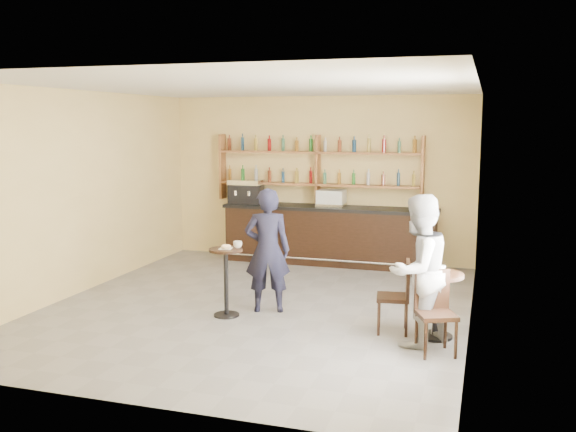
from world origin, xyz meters
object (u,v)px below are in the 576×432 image
(pastry_case, at_px, (331,198))
(chair_west, at_px, (393,297))
(bar_counter, at_px, (329,235))
(chair_south, at_px, (436,314))
(man_main, at_px, (267,250))
(cafe_table, at_px, (436,305))
(patron_second, at_px, (418,270))
(espresso_machine, at_px, (246,192))
(pedestal_table, at_px, (226,282))

(pastry_case, relative_size, chair_west, 0.56)
(bar_counter, relative_size, chair_south, 4.22)
(man_main, height_order, cafe_table, man_main)
(pastry_case, relative_size, chair_south, 0.54)
(cafe_table, height_order, chair_west, chair_west)
(bar_counter, height_order, patron_second, patron_second)
(espresso_machine, distance_m, chair_south, 6.03)
(man_main, height_order, chair_south, man_main)
(pedestal_table, distance_m, man_main, 0.74)
(pedestal_table, relative_size, chair_west, 1.02)
(bar_counter, height_order, pastry_case, pastry_case)
(espresso_machine, height_order, patron_second, patron_second)
(pedestal_table, bearing_deg, patron_second, -8.04)
(chair_west, bearing_deg, espresso_machine, -145.39)
(cafe_table, bearing_deg, man_main, 169.30)
(bar_counter, height_order, man_main, man_main)
(espresso_machine, relative_size, pedestal_table, 0.67)
(man_main, height_order, patron_second, patron_second)
(bar_counter, distance_m, pastry_case, 0.71)
(pastry_case, bearing_deg, pedestal_table, -104.45)
(cafe_table, distance_m, patron_second, 0.64)
(pedestal_table, height_order, chair_west, pedestal_table)
(bar_counter, distance_m, man_main, 3.34)
(espresso_machine, relative_size, chair_south, 0.67)
(pastry_case, bearing_deg, cafe_table, -64.21)
(patron_second, bearing_deg, man_main, -75.46)
(cafe_table, bearing_deg, pastry_case, 121.06)
(pedestal_table, xyz_separation_m, chair_west, (2.33, -0.00, -0.01))
(bar_counter, height_order, chair_west, bar_counter)
(pedestal_table, bearing_deg, bar_counter, 81.35)
(cafe_table, bearing_deg, chair_south, -85.24)
(pedestal_table, bearing_deg, espresso_machine, 106.87)
(pedestal_table, xyz_separation_m, patron_second, (2.67, -0.38, 0.44))
(chair_south, bearing_deg, bar_counter, 95.41)
(pastry_case, height_order, cafe_table, pastry_case)
(chair_west, bearing_deg, chair_south, 34.48)
(bar_counter, xyz_separation_m, chair_south, (2.36, -4.38, -0.07))
(chair_west, bearing_deg, pedestal_table, -98.27)
(espresso_machine, relative_size, cafe_table, 0.78)
(pedestal_table, height_order, patron_second, patron_second)
(pastry_case, bearing_deg, espresso_machine, 174.72)
(man_main, distance_m, patron_second, 2.33)
(bar_counter, distance_m, espresso_machine, 1.87)
(espresso_machine, distance_m, pedestal_table, 3.99)
(chair_west, distance_m, patron_second, 0.68)
(bar_counter, height_order, pedestal_table, bar_counter)
(man_main, bearing_deg, pedestal_table, 23.24)
(bar_counter, bearing_deg, espresso_machine, 180.00)
(pedestal_table, distance_m, chair_south, 3.00)
(pastry_case, height_order, man_main, man_main)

